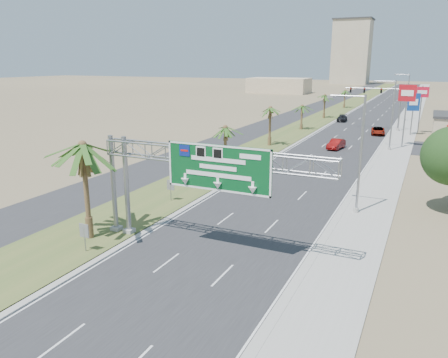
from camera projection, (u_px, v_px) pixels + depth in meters
The scene contains 27 objects.
ground at pixel (124, 329), 21.16m from camera, with size 600.00×600.00×0.00m, color #8C7A59.
road at pixel (380, 110), 117.24m from camera, with size 12.00×300.00×0.02m, color #28282B.
sidewalk_right at pixel (414, 111), 113.74m from camera, with size 4.00×300.00×0.10m, color #9E9B93.
median_grass at pixel (342, 108), 121.34m from camera, with size 7.00×300.00×0.12m, color #475E29.
opposing_road at pixel (317, 107), 124.23m from camera, with size 8.00×300.00×0.02m, color #28282B.
sign_gantry at pixel (200, 164), 28.68m from camera, with size 16.75×1.24×7.50m.
palm_near at pixel (82, 146), 30.12m from camera, with size 5.70×5.70×8.35m.
palm_row_b at pixel (225, 128), 51.74m from camera, with size 3.99×3.99×5.95m.
palm_row_c at pixel (270, 109), 65.51m from camera, with size 3.99×3.99×6.75m.
palm_row_d at pixel (302, 106), 81.56m from camera, with size 3.99×3.99×5.45m.
palm_row_e at pixel (325, 96), 97.99m from camera, with size 3.99×3.99×6.15m.
palm_row_f at pixel (345, 91), 119.92m from camera, with size 3.99×3.99×5.75m.
streetlight_near at pixel (358, 159), 36.15m from camera, with size 3.27×0.44×10.00m.
streetlight_mid at pixel (391, 118), 62.36m from camera, with size 3.27×0.44×10.00m.
streetlight_far at pixel (406, 99), 93.80m from camera, with size 3.27×0.44×10.00m.
signal_mast at pixel (388, 104), 80.64m from camera, with size 10.28×0.71×8.00m.
median_signback_a at pixel (84, 233), 29.23m from camera, with size 0.75×0.08×2.08m.
median_signback_b at pixel (171, 187), 40.00m from camera, with size 0.75×0.08×2.08m.
tower_distant at pixel (351, 52), 248.13m from camera, with size 20.00×16.00×35.00m, color tan.
building_distant_left at pixel (279, 86), 178.64m from camera, with size 24.00×14.00×6.00m, color tan.
car_left_lane at pixel (252, 182), 44.17m from camera, with size 1.76×4.37×1.49m, color black.
car_mid_lane at pixel (336, 144), 64.43m from camera, with size 1.56×4.47×1.47m, color #690909.
car_right_lane at pixel (378, 131), 76.99m from camera, with size 2.22×4.82×1.34m, color gray.
car_far at pixel (342, 118), 94.11m from camera, with size 1.92×4.72×1.37m, color black.
pole_sign_red_near at pixel (407, 97), 63.76m from camera, with size 2.41×0.46×9.50m.
pole_sign_blue at pixel (414, 104), 74.95m from camera, with size 2.00×0.85×7.50m.
pole_sign_red_far at pixel (422, 96), 76.45m from camera, with size 2.21×0.39×8.47m.
Camera 1 is at (12.30, -14.69, 12.55)m, focal length 35.00 mm.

